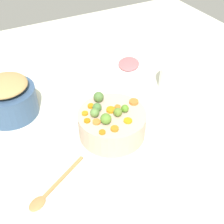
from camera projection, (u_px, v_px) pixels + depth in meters
The scene contains 24 objects.
tabletop at pixel (113, 131), 1.26m from camera, with size 2.40×2.40×0.02m, color silver.
serving_bowl_carrots at pixel (112, 124), 1.20m from camera, with size 0.28×0.28×0.11m, color #C3A792.
metal_pot at pixel (9, 102), 1.29m from camera, with size 0.24×0.24×0.13m, color #354F74.
stuffing_mound at pixel (4, 85), 1.23m from camera, with size 0.19×0.19×0.05m, color tan.
carrot_slice_0 at pixel (128, 121), 1.13m from camera, with size 0.03×0.03×0.01m, color orange.
carrot_slice_1 at pixel (87, 121), 1.13m from camera, with size 0.03×0.03×0.01m, color orange.
carrot_slice_2 at pixel (118, 107), 1.19m from camera, with size 0.02×0.02×0.01m, color orange.
carrot_slice_3 at pixel (85, 113), 1.16m from camera, with size 0.03×0.03×0.01m, color orange.
carrot_slice_4 at pixel (91, 106), 1.19m from camera, with size 0.03×0.03×0.01m, color orange.
carrot_slice_5 at pixel (97, 122), 1.12m from camera, with size 0.03×0.03×0.01m, color orange.
carrot_slice_6 at pixel (134, 102), 1.21m from camera, with size 0.04×0.04×0.01m, color orange.
carrot_slice_7 at pixel (111, 110), 1.17m from camera, with size 0.04×0.04×0.01m, color orange.
carrot_slice_8 at pixel (102, 132), 1.08m from camera, with size 0.02×0.02×0.01m, color orange.
carrot_slice_9 at pixel (115, 129), 1.09m from camera, with size 0.03×0.03×0.01m, color orange.
brussels_sprout_0 at pixel (95, 113), 1.14m from camera, with size 0.04×0.04×0.04m, color #5A823E.
brussels_sprout_1 at pixel (99, 97), 1.21m from camera, with size 0.04×0.04×0.04m, color #4C7236.
brussels_sprout_2 at pixel (97, 108), 1.16m from camera, with size 0.04×0.04×0.04m, color #477336.
brussels_sprout_3 at pixel (106, 119), 1.11m from camera, with size 0.04×0.04×0.04m, color #588730.
brussels_sprout_4 at pixel (125, 109), 1.16m from camera, with size 0.03×0.03×0.03m, color #538727.
brussels_sprout_5 at pixel (119, 112), 1.14m from camera, with size 0.04×0.04×0.04m, color olive.
wooden_spoon at pixel (48, 193), 1.00m from camera, with size 0.16×0.25×0.01m.
casserole_dish at pixel (180, 78), 1.45m from camera, with size 0.21×0.21×0.12m, color white.
ham_plate at pixel (129, 67), 1.62m from camera, with size 0.24×0.24×0.01m, color white.
ham_slice_main at pixel (129, 64), 1.61m from camera, with size 0.15×0.11×0.02m, color #C5656A.
Camera 1 is at (0.80, -0.42, 0.89)m, focal length 46.86 mm.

